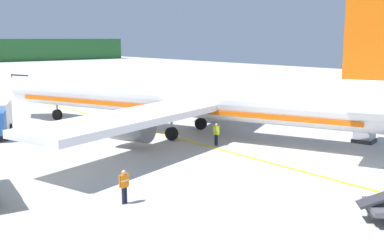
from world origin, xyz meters
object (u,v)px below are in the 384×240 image
object	(u,v)px
airliner_foreground	(178,95)
crew_marshaller	(216,132)
cargo_container_mid	(365,131)
crew_loader_left	(124,184)

from	to	relation	value
airliner_foreground	crew_marshaller	size ratio (longest dim) A/B	22.49
cargo_container_mid	crew_loader_left	bearing A→B (deg)	179.63
cargo_container_mid	crew_marshaller	distance (m)	12.02
cargo_container_mid	crew_loader_left	xyz separation A→B (m)	(-22.27, 0.14, 0.10)
crew_loader_left	airliner_foreground	bearing A→B (deg)	43.43
crew_marshaller	airliner_foreground	bearing A→B (deg)	84.47
cargo_container_mid	crew_marshaller	world-z (taller)	cargo_container_mid
airliner_foreground	cargo_container_mid	size ratio (longest dim) A/B	19.97
airliner_foreground	crew_loader_left	bearing A→B (deg)	-136.57
crew_marshaller	crew_loader_left	distance (m)	13.96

